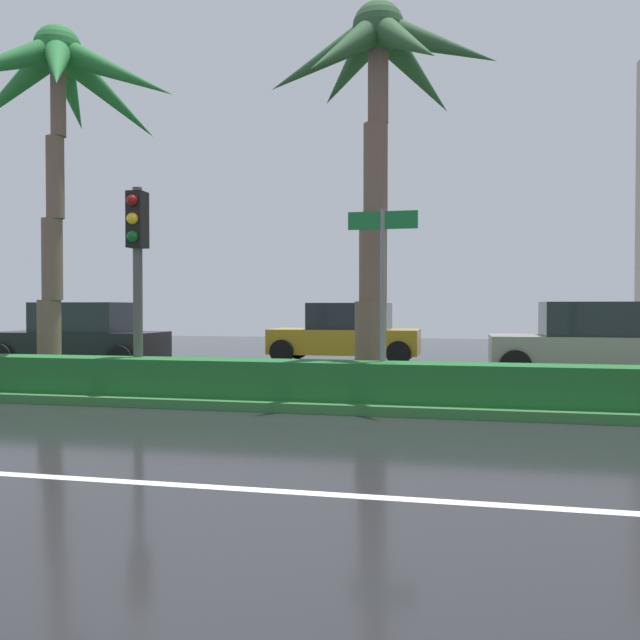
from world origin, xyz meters
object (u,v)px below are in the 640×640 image
object	(u,v)px
car_in_traffic_leading	(82,337)
traffic_signal_median_left	(137,251)
car_in_traffic_second	(346,334)
car_in_traffic_third	(591,342)
palm_tree_mid_left	(60,100)
palm_tree_centre_left	(377,94)
street_name_sign	(383,277)

from	to	relation	value
car_in_traffic_leading	traffic_signal_median_left	bearing A→B (deg)	130.40
car_in_traffic_second	car_in_traffic_third	bearing A→B (deg)	152.67
palm_tree_mid_left	palm_tree_centre_left	bearing A→B (deg)	-0.43
palm_tree_mid_left	car_in_traffic_second	bearing A→B (deg)	58.78
car_in_traffic_third	palm_tree_centre_left	bearing A→B (deg)	44.04
traffic_signal_median_left	car_in_traffic_third	distance (m)	9.97
palm_tree_mid_left	car_in_traffic_third	size ratio (longest dim) A/B	1.61
palm_tree_centre_left	car_in_traffic_leading	world-z (taller)	palm_tree_centre_left
car_in_traffic_leading	palm_tree_centre_left	bearing A→B (deg)	155.20
palm_tree_centre_left	palm_tree_mid_left	bearing A→B (deg)	179.57
street_name_sign	palm_tree_centre_left	bearing A→B (deg)	101.47
street_name_sign	car_in_traffic_third	xyz separation A→B (m)	(4.05, 5.28, -1.25)
car_in_traffic_third	palm_tree_mid_left	bearing A→B (deg)	21.27
traffic_signal_median_left	car_in_traffic_third	world-z (taller)	traffic_signal_median_left
palm_tree_centre_left	car_in_traffic_third	size ratio (longest dim) A/B	1.57
traffic_signal_median_left	street_name_sign	bearing A→B (deg)	0.37
palm_tree_mid_left	street_name_sign	distance (m)	7.48
palm_tree_centre_left	car_in_traffic_third	distance (m)	7.46
car_in_traffic_second	palm_tree_centre_left	bearing A→B (deg)	104.11
palm_tree_mid_left	car_in_traffic_third	xyz separation A→B (m)	(10.52, 4.10, -4.83)
palm_tree_centre_left	traffic_signal_median_left	bearing A→B (deg)	-163.59
palm_tree_centre_left	street_name_sign	bearing A→B (deg)	-78.53
palm_tree_centre_left	car_in_traffic_second	distance (m)	8.77
traffic_signal_median_left	palm_tree_mid_left	bearing A→B (deg)	151.80
palm_tree_centre_left	car_in_traffic_third	bearing A→B (deg)	44.04
car_in_traffic_leading	car_in_traffic_third	world-z (taller)	same
palm_tree_mid_left	palm_tree_centre_left	size ratio (longest dim) A/B	1.02
street_name_sign	car_in_traffic_second	size ratio (longest dim) A/B	0.70
palm_tree_mid_left	car_in_traffic_third	world-z (taller)	palm_tree_mid_left
palm_tree_mid_left	traffic_signal_median_left	size ratio (longest dim) A/B	1.98
palm_tree_centre_left	street_name_sign	size ratio (longest dim) A/B	2.25
car_in_traffic_second	car_in_traffic_third	xyz separation A→B (m)	(6.12, -3.16, 0.00)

